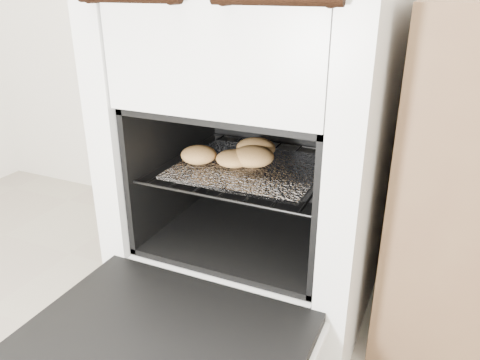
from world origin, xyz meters
name	(u,v)px	position (x,y,z in m)	size (l,w,h in m)	color
stove	(264,142)	(0.04, 1.13, 0.50)	(0.66, 0.74, 1.01)	silver
oven_door	(160,348)	(0.04, 0.58, 0.22)	(0.59, 0.46, 0.04)	black
oven_rack	(253,167)	(0.04, 1.06, 0.45)	(0.48, 0.46, 0.01)	black
foil_sheet	(250,167)	(0.04, 1.04, 0.45)	(0.37, 0.33, 0.01)	silver
baked_rolls	(239,154)	(0.00, 1.05, 0.48)	(0.29, 0.24, 0.05)	tan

